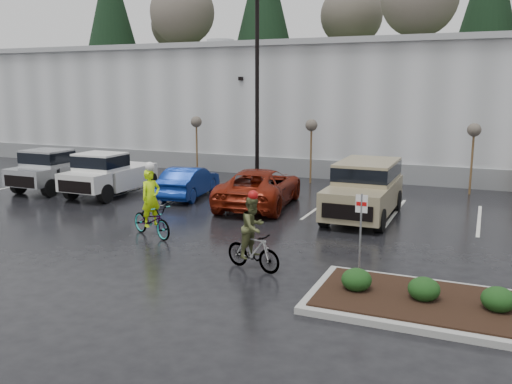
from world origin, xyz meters
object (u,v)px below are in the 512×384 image
at_px(pickup_silver, 62,168).
at_px(pickup_white, 114,172).
at_px(suv_tan, 364,190).
at_px(cyclist_olive, 253,241).
at_px(lamppost, 257,68).
at_px(sapling_west, 196,125).
at_px(sapling_mid, 311,129).
at_px(sapling_east, 474,134).
at_px(fire_lane_sign, 361,225).
at_px(car_blue, 189,182).
at_px(car_red, 260,187).
at_px(cyclist_hivis, 151,214).

relative_size(pickup_silver, pickup_white, 1.00).
height_order(suv_tan, cyclist_olive, cyclist_olive).
relative_size(lamppost, cyclist_olive, 4.28).
xyz_separation_m(pickup_white, cyclist_olive, (9.89, -7.06, -0.18)).
bearing_deg(sapling_west, pickup_silver, -122.79).
distance_m(sapling_mid, suv_tan, 7.63).
distance_m(sapling_west, sapling_east, 14.00).
bearing_deg(lamppost, fire_lane_sign, -56.54).
bearing_deg(sapling_east, cyclist_olive, -110.52).
xyz_separation_m(lamppost, pickup_white, (-4.83, -5.15, -4.71)).
bearing_deg(sapling_east, lamppost, -174.29).
height_order(sapling_west, car_blue, sapling_west).
distance_m(sapling_west, suv_tan, 12.35).
bearing_deg(fire_lane_sign, sapling_east, 80.25).
bearing_deg(suv_tan, car_red, 175.27).
distance_m(pickup_silver, suv_tan, 14.41).
bearing_deg(pickup_white, car_red, 1.87).
distance_m(pickup_silver, car_blue, 6.60).
relative_size(lamppost, suv_tan, 1.81).
bearing_deg(sapling_west, cyclist_olive, -55.58).
xyz_separation_m(suv_tan, cyclist_olive, (-1.44, -6.94, -0.23)).
bearing_deg(cyclist_olive, cyclist_hivis, 83.20).
xyz_separation_m(sapling_mid, cyclist_hivis, (-1.76, -11.50, -1.98)).
xyz_separation_m(lamppost, fire_lane_sign, (7.80, -11.80, -4.28)).
bearing_deg(cyclist_olive, pickup_white, 69.28).
xyz_separation_m(sapling_west, cyclist_hivis, (4.74, -11.50, -1.98)).
bearing_deg(pickup_white, lamppost, 46.82).
bearing_deg(sapling_west, cyclist_hivis, -67.62).
distance_m(fire_lane_sign, cyclist_hivis, 7.21).
bearing_deg(pickup_white, car_blue, 10.75).
relative_size(sapling_mid, pickup_white, 0.62).
distance_m(sapling_east, car_blue, 12.77).
relative_size(lamppost, cyclist_hivis, 3.77).
bearing_deg(car_red, car_blue, -13.93).
relative_size(sapling_east, car_red, 0.58).
height_order(sapling_mid, cyclist_hivis, sapling_mid).
bearing_deg(sapling_east, suv_tan, -119.16).
xyz_separation_m(cyclist_hivis, cyclist_olive, (4.32, -1.71, 0.04)).
bearing_deg(pickup_silver, sapling_east, 18.73).
xyz_separation_m(fire_lane_sign, car_red, (-5.60, 6.88, -0.64)).
distance_m(suv_tan, cyclist_olive, 7.09).
xyz_separation_m(sapling_mid, cyclist_olive, (2.55, -13.21, -1.93)).
bearing_deg(car_blue, sapling_east, -161.85).
height_order(sapling_west, cyclist_hivis, sapling_west).
bearing_deg(cyclist_hivis, pickup_white, 69.53).
bearing_deg(car_red, sapling_mid, -99.90).
xyz_separation_m(sapling_mid, pickup_silver, (-10.41, -6.07, -1.75)).
distance_m(lamppost, car_red, 7.29).
relative_size(pickup_white, suv_tan, 1.02).
bearing_deg(fire_lane_sign, pickup_silver, 156.83).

